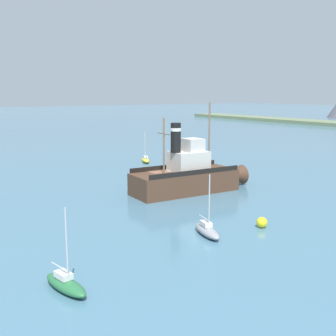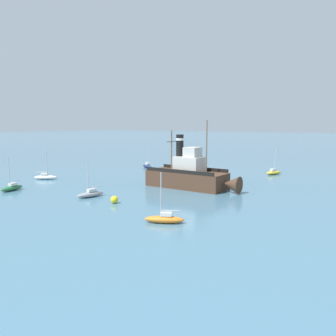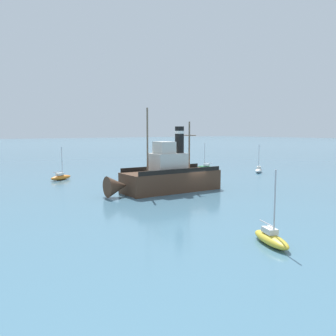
# 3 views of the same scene
# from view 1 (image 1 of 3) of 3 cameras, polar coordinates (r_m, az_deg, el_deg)

# --- Properties ---
(ground_plane) EXTENTS (600.00, 600.00, 0.00)m
(ground_plane) POSITION_cam_1_polar(r_m,az_deg,el_deg) (47.37, -1.24, -3.25)
(ground_plane) COLOR #477289
(old_tugboat) EXTENTS (4.88, 14.52, 9.90)m
(old_tugboat) POSITION_cam_1_polar(r_m,az_deg,el_deg) (47.11, 2.90, -1.06)
(old_tugboat) COLOR #4C3323
(old_tugboat) RESTS_ON ground
(sailboat_grey) EXTENTS (3.95, 2.00, 4.90)m
(sailboat_grey) POSITION_cam_1_polar(r_m,az_deg,el_deg) (33.33, 5.30, -8.37)
(sailboat_grey) COLOR gray
(sailboat_grey) RESTS_ON ground
(sailboat_yellow) EXTENTS (3.94, 2.44, 4.90)m
(sailboat_yellow) POSITION_cam_1_polar(r_m,az_deg,el_deg) (67.45, -3.07, 1.14)
(sailboat_yellow) COLOR gold
(sailboat_yellow) RESTS_ON ground
(sailboat_green) EXTENTS (3.94, 1.78, 4.90)m
(sailboat_green) POSITION_cam_1_polar(r_m,az_deg,el_deg) (25.18, -13.71, -14.97)
(sailboat_green) COLOR #286B3D
(sailboat_green) RESTS_ON ground
(mooring_buoy) EXTENTS (0.90, 0.90, 0.90)m
(mooring_buoy) POSITION_cam_1_polar(r_m,az_deg,el_deg) (35.84, 12.60, -7.20)
(mooring_buoy) COLOR yellow
(mooring_buoy) RESTS_ON ground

